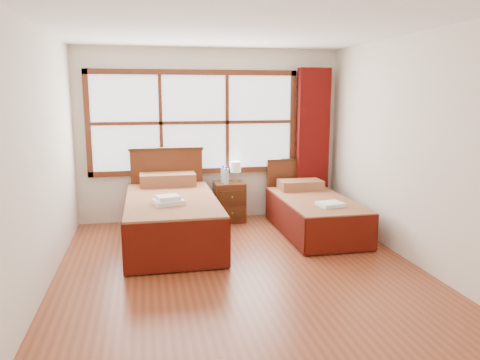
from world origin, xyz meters
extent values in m
plane|color=brown|center=(0.00, 0.00, 0.00)|extent=(4.50, 4.50, 0.00)
plane|color=white|center=(0.00, 0.00, 2.60)|extent=(4.50, 4.50, 0.00)
plane|color=silver|center=(0.00, 2.25, 1.30)|extent=(4.00, 0.00, 4.00)
plane|color=silver|center=(-2.00, 0.00, 1.30)|extent=(0.00, 4.50, 4.50)
plane|color=silver|center=(2.00, 0.00, 1.30)|extent=(0.00, 4.50, 4.50)
cube|color=white|center=(-0.25, 2.22, 1.50)|extent=(3.00, 0.02, 1.40)
cube|color=#552612|center=(-0.25, 2.20, 0.76)|extent=(3.16, 0.06, 0.08)
cube|color=#552612|center=(-0.25, 2.20, 2.24)|extent=(3.16, 0.06, 0.08)
cube|color=#552612|center=(-1.79, 2.20, 1.50)|extent=(0.08, 0.06, 1.56)
cube|color=#552612|center=(1.29, 2.20, 1.50)|extent=(0.08, 0.06, 1.56)
cube|color=#552612|center=(-0.75, 2.20, 1.50)|extent=(0.05, 0.05, 1.40)
cube|color=#552612|center=(0.25, 2.20, 1.50)|extent=(0.05, 0.05, 1.40)
cube|color=#552612|center=(-0.25, 2.20, 1.50)|extent=(3.00, 0.05, 0.05)
cube|color=#590B08|center=(1.60, 2.11, 1.17)|extent=(0.50, 0.16, 2.30)
cube|color=#3E200D|center=(-0.68, 1.13, 0.17)|extent=(1.02, 2.04, 0.33)
cube|color=#631A0E|center=(-0.68, 1.13, 0.47)|extent=(1.14, 2.26, 0.28)
cube|color=#531108|center=(-1.25, 1.13, 0.30)|extent=(0.03, 2.26, 0.57)
cube|color=#531108|center=(-0.12, 1.13, 0.30)|extent=(0.03, 2.26, 0.57)
cube|color=#531108|center=(-0.68, 0.01, 0.30)|extent=(1.14, 0.03, 0.57)
cube|color=#631A0E|center=(-0.68, 1.95, 0.70)|extent=(0.80, 0.47, 0.18)
cube|color=#552612|center=(-0.68, 2.14, 0.55)|extent=(1.06, 0.06, 1.11)
cube|color=#3E200D|center=(-0.68, 2.14, 1.12)|extent=(1.11, 0.08, 0.04)
cube|color=#3E200D|center=(1.31, 1.13, 0.13)|extent=(0.82, 1.65, 0.27)
cube|color=#631A0E|center=(1.31, 1.13, 0.38)|extent=(0.92, 1.82, 0.22)
cube|color=#531108|center=(0.84, 1.13, 0.25)|extent=(0.03, 1.82, 0.46)
cube|color=#531108|center=(1.77, 1.13, 0.25)|extent=(0.03, 1.82, 0.46)
cube|color=#531108|center=(1.31, 0.22, 0.25)|extent=(0.92, 0.03, 0.46)
cube|color=#631A0E|center=(1.31, 1.79, 0.56)|extent=(0.64, 0.38, 0.14)
cube|color=#552612|center=(1.31, 2.14, 0.45)|extent=(0.86, 0.06, 0.89)
cube|color=#3E200D|center=(1.31, 2.14, 0.90)|extent=(0.89, 0.08, 0.04)
cube|color=#552612|center=(0.24, 2.00, 0.30)|extent=(0.45, 0.40, 0.60)
cube|color=#3E200D|center=(0.24, 1.79, 0.18)|extent=(0.40, 0.02, 0.18)
cube|color=#3E200D|center=(0.24, 1.79, 0.42)|extent=(0.40, 0.02, 0.18)
sphere|color=#A98639|center=(0.24, 1.77, 0.18)|extent=(0.03, 0.03, 0.03)
sphere|color=#A98639|center=(0.24, 1.77, 0.42)|extent=(0.03, 0.03, 0.03)
cube|color=white|center=(-0.74, 0.74, 0.64)|extent=(0.41, 0.38, 0.05)
cube|color=white|center=(-0.74, 0.74, 0.69)|extent=(0.31, 0.28, 0.05)
cube|color=white|center=(1.34, 0.70, 0.52)|extent=(0.35, 0.32, 0.05)
cylinder|color=gold|center=(0.35, 2.03, 0.61)|extent=(0.10, 0.10, 0.02)
cylinder|color=gold|center=(0.35, 2.03, 0.69)|extent=(0.02, 0.02, 0.13)
cylinder|color=white|center=(0.35, 2.03, 0.83)|extent=(0.16, 0.16, 0.16)
cylinder|color=silver|center=(0.15, 1.99, 0.72)|extent=(0.07, 0.07, 0.23)
cylinder|color=#1845B8|center=(0.15, 1.99, 0.85)|extent=(0.03, 0.03, 0.03)
cylinder|color=silver|center=(0.18, 1.88, 0.72)|extent=(0.07, 0.07, 0.23)
cylinder|color=#1845B8|center=(0.18, 1.88, 0.85)|extent=(0.03, 0.03, 0.03)
camera|label=1|loc=(-0.98, -4.86, 1.94)|focal=35.00mm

